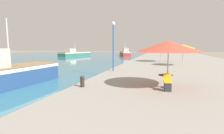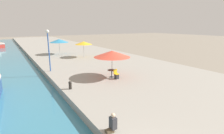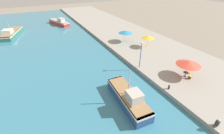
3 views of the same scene
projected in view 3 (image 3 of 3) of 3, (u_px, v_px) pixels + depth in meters
name	position (u px, v px, depth m)	size (l,w,h in m)	color
quay_promenade	(118.00, 31.00, 44.32)	(16.00, 90.00, 0.62)	gray
fishing_boat_near	(128.00, 98.00, 18.66)	(2.87, 8.13, 4.85)	navy
fishing_boat_mid	(11.00, 33.00, 41.12)	(5.88, 11.04, 3.84)	#33705B
fishing_boat_far	(59.00, 22.00, 50.92)	(5.39, 9.89, 4.22)	red
cafe_umbrella_pink	(189.00, 63.00, 22.28)	(3.56, 3.56, 2.62)	#B7B7B7
cafe_umbrella_white	(148.00, 37.00, 32.17)	(2.74, 2.74, 2.52)	#B7B7B7
cafe_umbrella_striped	(126.00, 32.00, 34.92)	(3.32, 3.32, 2.68)	#B7B7B7
cafe_table	(186.00, 73.00, 23.08)	(0.80, 0.80, 0.74)	#333338
cafe_chair_left	(190.00, 77.00, 22.68)	(0.45, 0.48, 0.91)	#2D2D33
person_at_quay	(217.00, 123.00, 15.31)	(0.52, 0.36, 0.95)	brown
mooring_bollard	(169.00, 87.00, 20.54)	(0.26, 0.26, 0.65)	#2D2823
lamppost	(141.00, 51.00, 24.21)	(0.36, 0.36, 4.56)	#28519E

